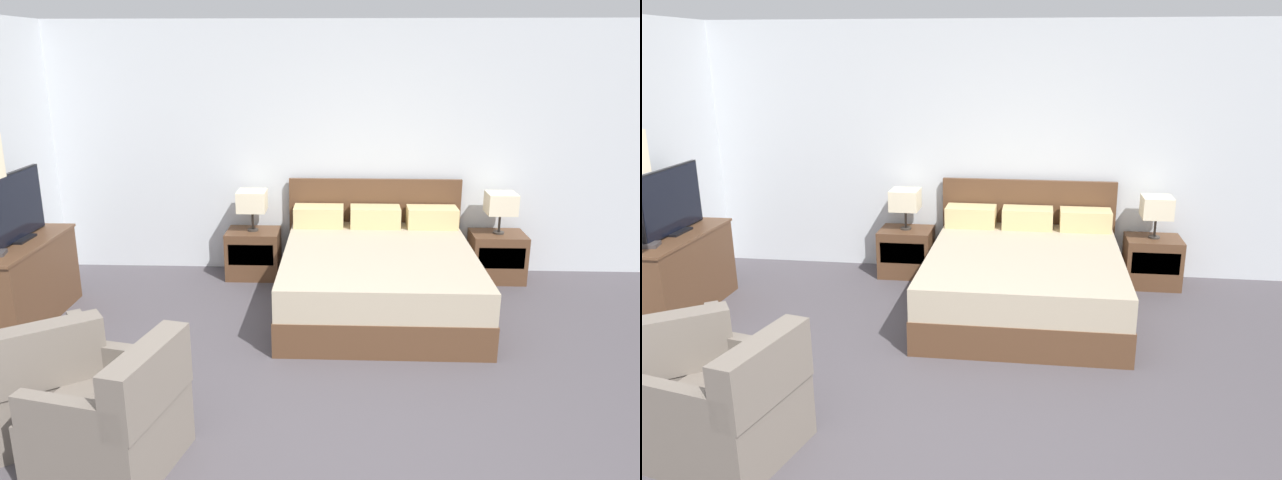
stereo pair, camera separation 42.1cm
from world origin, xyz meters
TOP-DOWN VIEW (x-y plane):
  - ground_plane at (0.00, 0.00)m, footprint 9.62×9.62m
  - wall_back at (0.00, 3.24)m, footprint 6.97×0.06m
  - bed at (0.42, 2.20)m, footprint 1.75×2.04m
  - nightstand_left at (-0.81, 2.94)m, footprint 0.53×0.42m
  - nightstand_right at (1.66, 2.94)m, footprint 0.53×0.42m
  - table_lamp_left at (-0.81, 2.94)m, footprint 0.28×0.28m
  - table_lamp_right at (1.66, 2.94)m, footprint 0.28×0.28m
  - dresser at (-2.61, 1.73)m, footprint 0.50×1.20m
  - tv at (-2.61, 1.80)m, footprint 0.18×0.86m
  - armchair_by_window at (-1.71, 0.20)m, footprint 0.95×0.96m
  - armchair_companion at (-1.12, -0.17)m, footprint 0.82×0.82m

SIDE VIEW (x-z plane):
  - ground_plane at x=0.00m, z-range 0.00..0.00m
  - nightstand_left at x=-0.81m, z-range 0.00..0.48m
  - nightstand_right at x=1.66m, z-range 0.00..0.48m
  - armchair_by_window at x=-1.71m, z-range -0.10..0.66m
  - armchair_companion at x=-1.12m, z-range -0.10..0.66m
  - bed at x=0.42m, z-range -0.20..0.79m
  - dresser at x=-2.61m, z-range 0.01..0.72m
  - table_lamp_left at x=-0.81m, z-range 0.58..1.00m
  - table_lamp_right at x=1.66m, z-range 0.58..1.00m
  - tv at x=-2.61m, z-range 0.70..1.27m
  - wall_back at x=0.00m, z-range 0.00..2.53m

